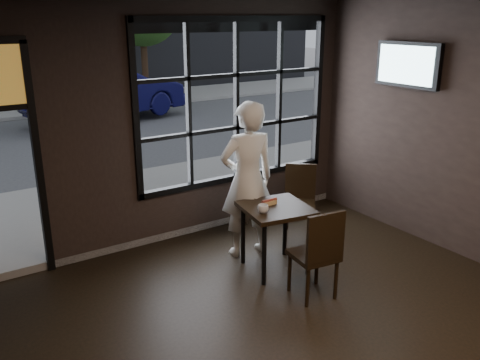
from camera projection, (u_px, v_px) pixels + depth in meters
window_frame at (236, 102)px, 7.05m from camera, size 3.06×0.12×2.28m
cafe_table at (275, 238)px, 6.07m from camera, size 0.87×0.87×0.81m
chair_near at (314, 252)px, 5.46m from camera, size 0.50×0.50×1.03m
chair_window at (299, 202)px, 6.99m from camera, size 0.60×0.60×0.99m
man at (247, 180)px, 6.30m from camera, size 0.79×0.59×1.98m
hotdog at (269, 202)px, 6.00m from camera, size 0.20×0.08×0.06m
cup at (263, 209)px, 5.75m from camera, size 0.16×0.16×0.10m
tv at (408, 65)px, 6.64m from camera, size 0.11×1.00×0.58m
navy_car at (107, 92)px, 14.49m from camera, size 4.81×2.50×1.51m
tree_right at (141, 6)px, 17.10m from camera, size 2.68×2.68×4.58m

